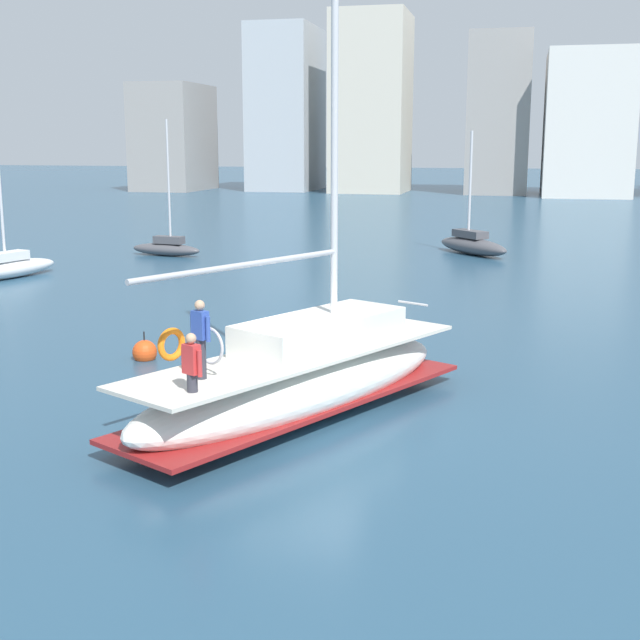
% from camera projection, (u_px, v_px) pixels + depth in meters
% --- Properties ---
extents(ground_plane, '(400.00, 400.00, 0.00)m').
position_uv_depth(ground_plane, '(305.00, 423.00, 18.69)').
color(ground_plane, '#284C66').
extents(main_sailboat, '(6.52, 9.63, 14.34)m').
position_uv_depth(main_sailboat, '(302.00, 376.00, 19.08)').
color(main_sailboat, white).
rests_on(main_sailboat, ground).
extents(moored_sloop_near, '(4.27, 1.64, 7.27)m').
position_uv_depth(moored_sloop_near, '(166.00, 247.00, 46.46)').
color(moored_sloop_near, '#4C4C51').
rests_on(moored_sloop_near, ground).
extents(moored_sloop_far, '(4.63, 5.13, 6.68)m').
position_uv_depth(moored_sloop_far, '(472.00, 244.00, 47.03)').
color(moored_sloop_far, '#4C4C51').
rests_on(moored_sloop_far, ground).
extents(moored_cutter_right, '(2.41, 5.10, 8.72)m').
position_uv_depth(moored_cutter_right, '(12.00, 265.00, 38.85)').
color(moored_cutter_right, white).
rests_on(moored_cutter_right, ground).
extents(mooring_buoy, '(0.70, 0.70, 0.95)m').
position_uv_depth(mooring_buoy, '(145.00, 352.00, 24.19)').
color(mooring_buoy, '#EA4C19').
rests_on(mooring_buoy, ground).
extents(waterfront_buildings, '(86.60, 18.91, 22.85)m').
position_uv_depth(waterfront_buildings, '(517.00, 115.00, 102.54)').
color(waterfront_buildings, gray).
rests_on(waterfront_buildings, ground).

